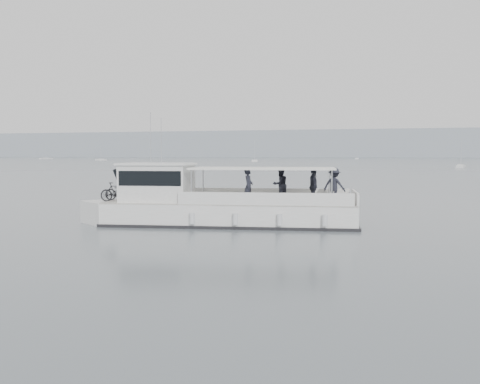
# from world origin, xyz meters

# --- Properties ---
(ground) EXTENTS (1400.00, 1400.00, 0.00)m
(ground) POSITION_xyz_m (0.00, 0.00, 0.00)
(ground) COLOR #576166
(ground) RESTS_ON ground
(headland) EXTENTS (1400.00, 90.00, 28.00)m
(headland) POSITION_xyz_m (0.00, 560.00, 14.00)
(headland) COLOR #939EA8
(headland) RESTS_ON ground
(tour_boat) EXTENTS (13.73, 5.11, 5.71)m
(tour_boat) POSITION_xyz_m (-3.36, -0.24, 0.94)
(tour_boat) COLOR white
(tour_boat) RESTS_ON ground
(moored_fleet) EXTENTS (445.86, 341.69, 11.05)m
(moored_fleet) POSITION_xyz_m (-21.41, 200.82, 0.36)
(moored_fleet) COLOR white
(moored_fleet) RESTS_ON ground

